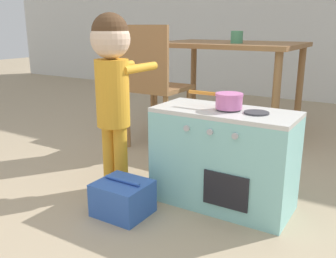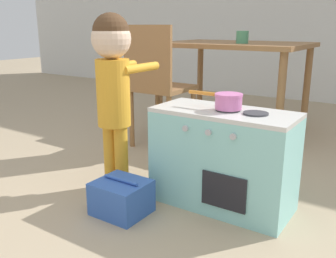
# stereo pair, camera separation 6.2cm
# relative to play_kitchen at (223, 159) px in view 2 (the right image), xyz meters

# --- Properties ---
(play_kitchen) EXTENTS (0.67, 0.32, 0.49)m
(play_kitchen) POSITION_rel_play_kitchen_xyz_m (0.00, 0.00, 0.00)
(play_kitchen) COLOR #8CD1CC
(play_kitchen) RESTS_ON ground_plane
(toy_pot) EXTENTS (0.28, 0.13, 0.07)m
(toy_pot) POSITION_rel_play_kitchen_xyz_m (0.01, 0.00, 0.29)
(toy_pot) COLOR pink
(toy_pot) RESTS_ON play_kitchen
(child_figure) EXTENTS (0.20, 0.37, 0.93)m
(child_figure) POSITION_rel_play_kitchen_xyz_m (-0.56, -0.14, 0.39)
(child_figure) COLOR gold
(child_figure) RESTS_ON ground_plane
(toy_basket) EXTENTS (0.24, 0.22, 0.18)m
(toy_basket) POSITION_rel_play_kitchen_xyz_m (-0.36, -0.35, -0.16)
(toy_basket) COLOR #335BB2
(toy_basket) RESTS_ON ground_plane
(dining_table) EXTENTS (1.15, 0.82, 0.73)m
(dining_table) POSITION_rel_play_kitchen_xyz_m (-0.55, 1.33, 0.40)
(dining_table) COLOR olive
(dining_table) RESTS_ON ground_plane
(dining_chair_near) EXTENTS (0.39, 0.39, 0.87)m
(dining_chair_near) POSITION_rel_play_kitchen_xyz_m (-0.80, 0.57, 0.23)
(dining_chair_near) COLOR olive
(dining_chair_near) RESTS_ON ground_plane
(cup_on_table) EXTENTS (0.09, 0.09, 0.09)m
(cup_on_table) POSITION_rel_play_kitchen_xyz_m (-0.43, 1.18, 0.54)
(cup_on_table) COLOR #478E66
(cup_on_table) RESTS_ON dining_table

